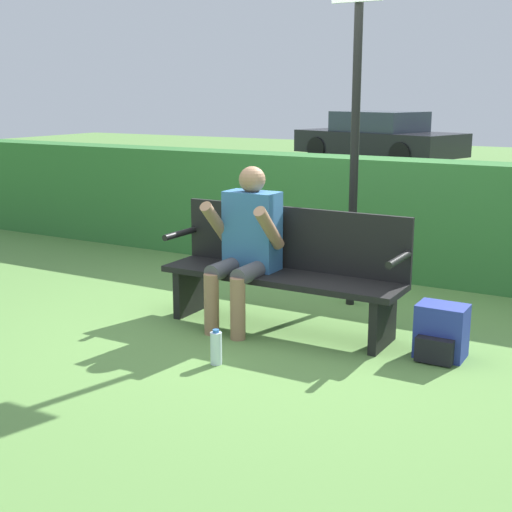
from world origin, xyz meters
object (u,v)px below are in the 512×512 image
(park_bench, at_px, (285,269))
(parked_car, at_px, (379,138))
(water_bottle, at_px, (216,348))
(signpost, at_px, (355,114))
(backpack, at_px, (441,333))
(person_seated, at_px, (246,240))

(park_bench, distance_m, parked_car, 13.86)
(water_bottle, distance_m, signpost, 2.26)
(backpack, relative_size, signpost, 0.13)
(park_bench, xyz_separation_m, water_bottle, (-0.02, -0.92, -0.34))
(person_seated, relative_size, signpost, 0.44)
(water_bottle, relative_size, signpost, 0.09)
(park_bench, bearing_deg, water_bottle, -91.52)
(park_bench, xyz_separation_m, parked_car, (-4.14, 13.22, 0.15))
(signpost, relative_size, parked_car, 0.59)
(person_seated, xyz_separation_m, signpost, (0.48, 0.90, 0.91))
(person_seated, relative_size, water_bottle, 5.08)
(signpost, distance_m, parked_car, 13.22)
(park_bench, xyz_separation_m, person_seated, (-0.27, -0.11, 0.21))
(backpack, bearing_deg, person_seated, -178.21)
(person_seated, bearing_deg, signpost, 61.88)
(water_bottle, relative_size, parked_car, 0.05)
(backpack, xyz_separation_m, parked_car, (-5.35, 13.29, 0.43))
(backpack, bearing_deg, signpost, 139.63)
(water_bottle, bearing_deg, backpack, 34.41)
(person_seated, relative_size, backpack, 3.32)
(park_bench, height_order, backpack, park_bench)
(water_bottle, bearing_deg, signpost, 82.04)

